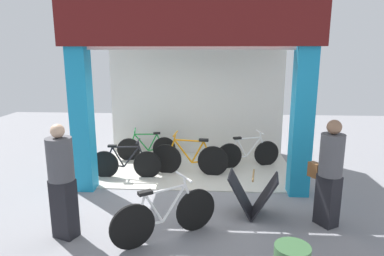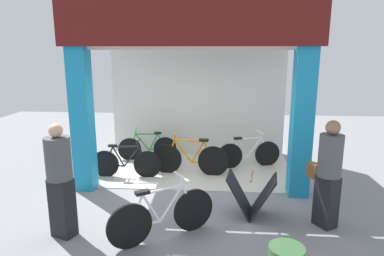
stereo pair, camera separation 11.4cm
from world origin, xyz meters
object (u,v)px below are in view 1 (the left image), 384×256
at_px(bicycle_inside_0, 190,158).
at_px(bicycle_inside_2, 147,148).
at_px(bicycle_inside_1, 248,153).
at_px(bicycle_inside_3, 126,163).
at_px(pedestrian_1, 62,180).
at_px(sandwich_board_sign, 253,195).
at_px(pedestrian_2, 330,172).
at_px(bicycle_parked_0, 165,216).

height_order(bicycle_inside_0, bicycle_inside_2, bicycle_inside_0).
relative_size(bicycle_inside_0, bicycle_inside_1, 1.15).
bearing_deg(bicycle_inside_2, bicycle_inside_3, -99.57).
bearing_deg(pedestrian_1, bicycle_inside_3, 83.08).
bearing_deg(sandwich_board_sign, bicycle_inside_3, 148.16).
bearing_deg(bicycle_inside_3, pedestrian_2, -26.38).
height_order(bicycle_parked_0, pedestrian_1, pedestrian_1).
distance_m(bicycle_inside_2, bicycle_parked_0, 3.87).
height_order(bicycle_inside_3, sandwich_board_sign, bicycle_inside_3).
bearing_deg(bicycle_inside_3, bicycle_inside_0, 11.42).
xyz_separation_m(bicycle_inside_2, sandwich_board_sign, (2.37, -2.90, 0.04)).
bearing_deg(sandwich_board_sign, pedestrian_1, -163.41).
bearing_deg(pedestrian_1, bicycle_inside_0, 58.34).
distance_m(bicycle_inside_0, sandwich_board_sign, 2.23).
height_order(sandwich_board_sign, pedestrian_1, pedestrian_1).
bearing_deg(bicycle_inside_1, pedestrian_2, -70.29).
height_order(bicycle_inside_2, pedestrian_2, pedestrian_2).
distance_m(bicycle_inside_0, pedestrian_2, 3.21).
bearing_deg(bicycle_inside_3, sandwich_board_sign, -31.84).
xyz_separation_m(bicycle_inside_0, pedestrian_2, (2.34, -2.14, 0.52)).
xyz_separation_m(bicycle_inside_2, bicycle_parked_0, (0.99, -3.74, 0.05)).
distance_m(bicycle_inside_3, pedestrian_2, 4.21).
relative_size(sandwich_board_sign, pedestrian_1, 0.51).
bearing_deg(bicycle_parked_0, sandwich_board_sign, 31.38).
height_order(bicycle_inside_2, bicycle_parked_0, bicycle_parked_0).
distance_m(sandwich_board_sign, pedestrian_1, 3.06).
bearing_deg(pedestrian_1, bicycle_parked_0, 0.82).
bearing_deg(bicycle_inside_0, pedestrian_1, -121.66).
distance_m(sandwich_board_sign, pedestrian_2, 1.29).
distance_m(bicycle_inside_0, pedestrian_1, 3.27).
distance_m(bicycle_parked_0, pedestrian_1, 1.61).
distance_m(bicycle_inside_3, pedestrian_1, 2.55).
height_order(sandwich_board_sign, pedestrian_2, pedestrian_2).
xyz_separation_m(bicycle_inside_2, pedestrian_1, (-0.52, -3.76, 0.59)).
xyz_separation_m(bicycle_inside_0, bicycle_parked_0, (-0.18, -2.73, -0.01)).
xyz_separation_m(bicycle_inside_3, sandwich_board_sign, (2.59, -1.61, 0.02)).
relative_size(bicycle_inside_1, bicycle_inside_3, 0.98).
xyz_separation_m(bicycle_inside_2, pedestrian_2, (3.52, -3.15, 0.57)).
bearing_deg(bicycle_inside_2, bicycle_inside_1, -9.28).
bearing_deg(bicycle_parked_0, pedestrian_1, -179.18).
bearing_deg(bicycle_inside_1, bicycle_parked_0, -114.91).
distance_m(bicycle_inside_0, bicycle_inside_1, 1.49).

